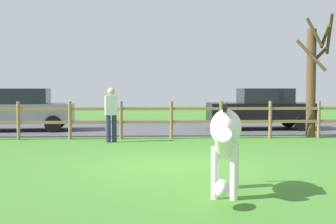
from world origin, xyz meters
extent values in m
plane|color=#3D7528|center=(0.00, 0.00, 0.00)|extent=(60.00, 60.00, 0.00)
cube|color=#47474C|center=(0.00, 9.30, 0.03)|extent=(28.00, 7.40, 0.05)
cylinder|color=olive|center=(-4.57, 5.00, 0.61)|extent=(0.11, 0.11, 1.21)
cylinder|color=olive|center=(-2.96, 5.00, 0.61)|extent=(0.11, 0.11, 1.21)
cylinder|color=olive|center=(-1.36, 5.00, 0.61)|extent=(0.11, 0.11, 1.21)
cylinder|color=olive|center=(0.25, 5.00, 0.61)|extent=(0.11, 0.11, 1.21)
cylinder|color=olive|center=(1.86, 5.00, 0.61)|extent=(0.11, 0.11, 1.21)
cylinder|color=olive|center=(3.46, 5.00, 0.61)|extent=(0.11, 0.11, 1.21)
cylinder|color=olive|center=(5.07, 5.00, 0.61)|extent=(0.11, 0.11, 1.21)
cube|color=olive|center=(-0.55, 5.00, 0.54)|extent=(20.89, 0.06, 0.09)
cube|color=olive|center=(-0.55, 5.00, 0.97)|extent=(20.89, 0.06, 0.09)
cylinder|color=#513A23|center=(4.88, 5.23, 1.78)|extent=(0.30, 0.30, 3.56)
cylinder|color=#513A23|center=(5.31, 5.19, 3.31)|extent=(0.20, 0.93, 0.70)
cylinder|color=#513A23|center=(5.41, 5.09, 3.38)|extent=(0.41, 1.16, 1.23)
cylinder|color=#513A23|center=(4.87, 4.99, 3.43)|extent=(0.59, 0.13, 0.93)
cylinder|color=#513A23|center=(5.16, 5.46, 2.64)|extent=(0.59, 0.67, 0.70)
cylinder|color=#513A23|center=(4.72, 4.82, 2.67)|extent=(0.94, 0.45, 1.05)
ellipsoid|color=white|center=(0.60, -2.67, 1.03)|extent=(0.76, 1.32, 0.56)
cylinder|color=white|center=(0.65, -3.09, 0.39)|extent=(0.11, 0.11, 0.78)
cylinder|color=white|center=(0.37, -3.03, 0.39)|extent=(0.11, 0.11, 0.78)
cylinder|color=white|center=(0.83, -2.31, 0.39)|extent=(0.11, 0.11, 0.78)
cylinder|color=white|center=(0.56, -2.25, 0.39)|extent=(0.11, 0.11, 0.78)
cylinder|color=white|center=(0.48, -3.18, 0.84)|extent=(0.37, 0.63, 0.51)
ellipsoid|color=white|center=(0.38, -3.59, 0.28)|extent=(0.30, 0.47, 0.24)
cube|color=black|center=(0.55, -2.91, 1.35)|extent=(0.17, 0.55, 0.12)
cylinder|color=black|center=(0.76, -2.02, 0.88)|extent=(0.09, 0.20, 0.54)
cylinder|color=black|center=(1.19, 1.45, 0.03)|extent=(0.01, 0.01, 0.06)
cylinder|color=black|center=(1.19, 1.41, 0.03)|extent=(0.01, 0.01, 0.06)
ellipsoid|color=black|center=(1.19, 1.43, 0.12)|extent=(0.18, 0.10, 0.12)
sphere|color=black|center=(1.28, 1.43, 0.17)|extent=(0.07, 0.07, 0.07)
cube|color=black|center=(3.86, 7.75, 0.70)|extent=(4.01, 1.73, 0.70)
cube|color=black|center=(4.01, 7.75, 1.33)|extent=(1.91, 1.58, 0.56)
cylinder|color=black|center=(2.51, 6.91, 0.35)|extent=(0.60, 0.18, 0.60)
cylinder|color=black|center=(2.52, 8.61, 0.35)|extent=(0.60, 0.18, 0.60)
cylinder|color=black|center=(5.21, 6.89, 0.35)|extent=(0.60, 0.18, 0.60)
cylinder|color=black|center=(5.22, 8.59, 0.35)|extent=(0.60, 0.18, 0.60)
cube|color=slate|center=(-5.26, 7.63, 0.70)|extent=(4.12, 2.00, 0.70)
cube|color=black|center=(-5.11, 7.64, 1.33)|extent=(2.01, 1.70, 0.56)
cylinder|color=black|center=(-3.85, 6.88, 0.35)|extent=(0.61, 0.23, 0.60)
cylinder|color=black|center=(-3.98, 8.58, 0.35)|extent=(0.61, 0.23, 0.60)
cylinder|color=#232847|center=(-1.70, 4.18, 0.41)|extent=(0.14, 0.14, 0.82)
cylinder|color=#232847|center=(-1.52, 4.21, 0.41)|extent=(0.14, 0.14, 0.82)
cube|color=silver|center=(-1.61, 4.19, 1.11)|extent=(0.40, 0.29, 0.58)
sphere|color=tan|center=(-1.61, 4.19, 1.53)|extent=(0.22, 0.22, 0.22)
camera|label=1|loc=(-0.70, -9.76, 1.65)|focal=49.57mm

